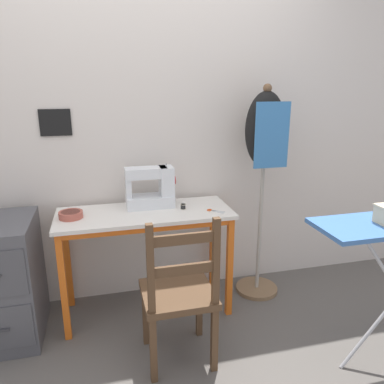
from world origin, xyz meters
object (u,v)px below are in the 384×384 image
at_px(thread_spool_near_machine, 183,207).
at_px(dress_form, 264,147).
at_px(scissors, 213,211).
at_px(sewing_machine, 153,188).
at_px(fabric_bowl, 71,215).
at_px(filing_cabinet, 6,280).
at_px(wooden_chair, 179,295).

relative_size(thread_spool_near_machine, dress_form, 0.03).
distance_m(scissors, thread_spool_near_machine, 0.21).
bearing_deg(thread_spool_near_machine, sewing_machine, 150.69).
distance_m(fabric_bowl, thread_spool_near_machine, 0.73).
bearing_deg(dress_form, thread_spool_near_machine, -175.11).
bearing_deg(thread_spool_near_machine, filing_cabinet, -177.51).
relative_size(fabric_bowl, wooden_chair, 0.16).
distance_m(sewing_machine, filing_cabinet, 1.08).
height_order(scissors, wooden_chair, wooden_chair).
relative_size(scissors, wooden_chair, 0.12).
height_order(sewing_machine, fabric_bowl, sewing_machine).
bearing_deg(thread_spool_near_machine, fabric_bowl, 179.52).
bearing_deg(wooden_chair, sewing_machine, 93.47).
bearing_deg(dress_form, scissors, -161.38).
height_order(filing_cabinet, dress_form, dress_form).
bearing_deg(fabric_bowl, wooden_chair, -43.45).
xyz_separation_m(fabric_bowl, thread_spool_near_machine, (0.73, -0.01, -0.01)).
bearing_deg(scissors, filing_cabinet, 178.33).
distance_m(scissors, wooden_chair, 0.64).
relative_size(fabric_bowl, dress_form, 0.10).
xyz_separation_m(scissors, thread_spool_near_machine, (-0.18, 0.09, 0.01)).
bearing_deg(fabric_bowl, sewing_machine, 10.51).
bearing_deg(dress_form, sewing_machine, 176.02).
xyz_separation_m(thread_spool_near_machine, dress_form, (0.60, 0.05, 0.37)).
relative_size(fabric_bowl, thread_spool_near_machine, 3.65).
relative_size(sewing_machine, filing_cabinet, 0.44).
height_order(sewing_machine, wooden_chair, sewing_machine).
bearing_deg(filing_cabinet, dress_form, 3.32).
xyz_separation_m(fabric_bowl, filing_cabinet, (-0.41, -0.06, -0.38)).
distance_m(thread_spool_near_machine, dress_form, 0.71).
height_order(scissors, dress_form, dress_form).
height_order(sewing_machine, filing_cabinet, sewing_machine).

